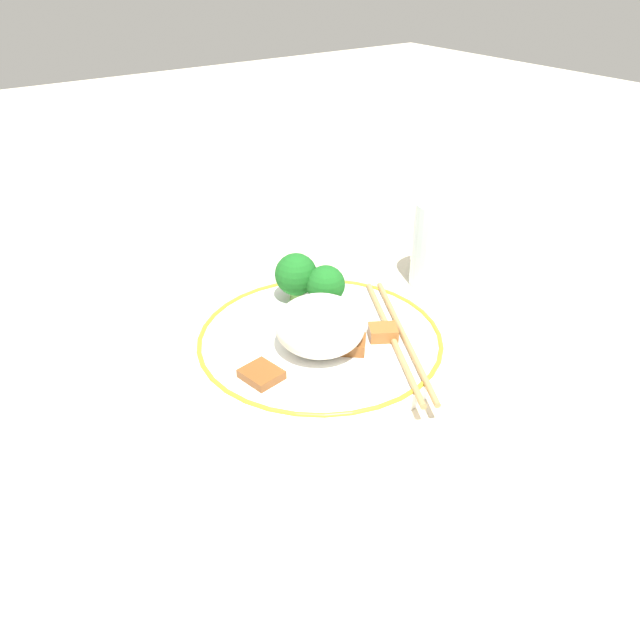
% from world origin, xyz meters
% --- Properties ---
extents(ground_plane, '(3.00, 3.00, 0.00)m').
position_xyz_m(ground_plane, '(0.00, 0.00, 0.00)').
color(ground_plane, beige).
extents(plate, '(0.24, 0.24, 0.02)m').
position_xyz_m(plate, '(0.00, 0.00, 0.01)').
color(plate, white).
rests_on(plate, ground_plane).
extents(rice_mound, '(0.08, 0.08, 0.05)m').
position_xyz_m(rice_mound, '(-0.01, -0.02, 0.04)').
color(rice_mound, white).
rests_on(rice_mound, plate).
extents(broccoli_back_left, '(0.04, 0.04, 0.05)m').
position_xyz_m(broccoli_back_left, '(0.04, 0.05, 0.04)').
color(broccoli_back_left, '#72AD4C').
rests_on(broccoli_back_left, plate).
extents(broccoli_back_center, '(0.05, 0.05, 0.05)m').
position_xyz_m(broccoli_back_center, '(0.02, 0.08, 0.05)').
color(broccoli_back_center, '#72AD4C').
rests_on(broccoli_back_center, plate).
extents(meat_near_front, '(0.04, 0.03, 0.01)m').
position_xyz_m(meat_near_front, '(0.02, -0.00, 0.02)').
color(meat_near_front, '#9E6633').
rests_on(meat_near_front, plate).
extents(meat_near_left, '(0.04, 0.04, 0.01)m').
position_xyz_m(meat_near_left, '(0.01, -0.03, 0.02)').
color(meat_near_left, brown).
rests_on(meat_near_left, plate).
extents(meat_near_right, '(0.03, 0.03, 0.01)m').
position_xyz_m(meat_near_right, '(0.05, -0.04, 0.02)').
color(meat_near_right, '#995B28').
rests_on(meat_near_right, plate).
extents(meat_near_back, '(0.04, 0.04, 0.01)m').
position_xyz_m(meat_near_back, '(-0.08, -0.02, 0.02)').
color(meat_near_back, brown).
rests_on(meat_near_back, plate).
extents(chopsticks, '(0.11, 0.20, 0.01)m').
position_xyz_m(chopsticks, '(0.06, -0.05, 0.02)').
color(chopsticks, '#AD8451').
rests_on(chopsticks, plate).
extents(drinking_glass, '(0.08, 0.08, 0.10)m').
position_xyz_m(drinking_glass, '(0.20, 0.03, 0.05)').
color(drinking_glass, silver).
rests_on(drinking_glass, ground_plane).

